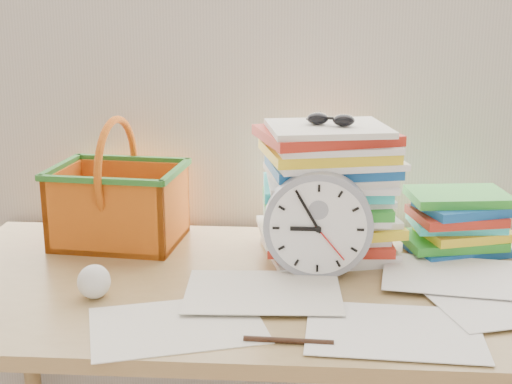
# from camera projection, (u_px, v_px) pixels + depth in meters

# --- Properties ---
(curtain) EXTENTS (2.40, 0.01, 2.50)m
(curtain) POSITION_uv_depth(u_px,v_px,m) (277.00, 4.00, 1.70)
(curtain) COLOR beige
(curtain) RESTS_ON room_shell
(desk) EXTENTS (1.40, 0.70, 0.75)m
(desk) POSITION_uv_depth(u_px,v_px,m) (267.00, 313.00, 1.50)
(desk) COLOR olive
(desk) RESTS_ON ground
(paper_stack) EXTENTS (0.35, 0.31, 0.30)m
(paper_stack) POSITION_uv_depth(u_px,v_px,m) (328.00, 191.00, 1.58)
(paper_stack) COLOR white
(paper_stack) RESTS_ON desk
(clock) EXTENTS (0.23, 0.05, 0.23)m
(clock) POSITION_uv_depth(u_px,v_px,m) (318.00, 225.00, 1.47)
(clock) COLOR #8D909D
(clock) RESTS_ON desk
(sunglasses) EXTENTS (0.15, 0.13, 0.03)m
(sunglasses) POSITION_uv_depth(u_px,v_px,m) (331.00, 119.00, 1.53)
(sunglasses) COLOR black
(sunglasses) RESTS_ON paper_stack
(book_stack) EXTENTS (0.28, 0.24, 0.14)m
(book_stack) POSITION_uv_depth(u_px,v_px,m) (459.00, 223.00, 1.62)
(book_stack) COLOR white
(book_stack) RESTS_ON desk
(basket) EXTENTS (0.32, 0.26, 0.30)m
(basket) POSITION_uv_depth(u_px,v_px,m) (118.00, 182.00, 1.67)
(basket) COLOR orange
(basket) RESTS_ON desk
(crumpled_ball) EXTENTS (0.07, 0.07, 0.07)m
(crumpled_ball) POSITION_uv_depth(u_px,v_px,m) (94.00, 281.00, 1.39)
(crumpled_ball) COLOR white
(crumpled_ball) RESTS_ON desk
(pen) EXTENTS (0.15, 0.02, 0.01)m
(pen) POSITION_uv_depth(u_px,v_px,m) (288.00, 341.00, 1.21)
(pen) COLOR black
(pen) RESTS_ON desk
(scattered_papers) EXTENTS (1.26, 0.42, 0.02)m
(scattered_papers) POSITION_uv_depth(u_px,v_px,m) (268.00, 278.00, 1.48)
(scattered_papers) COLOR white
(scattered_papers) RESTS_ON desk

